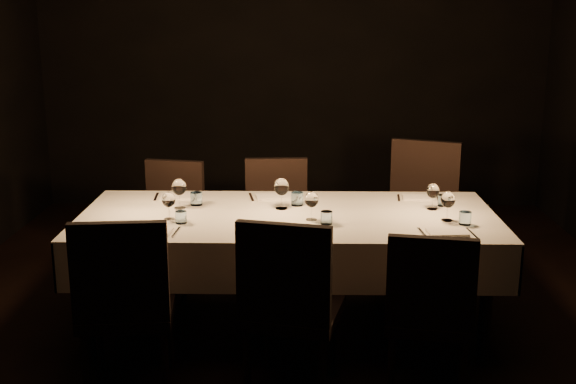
{
  "coord_description": "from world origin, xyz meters",
  "views": [
    {
      "loc": [
        0.07,
        -4.2,
        1.97
      ],
      "look_at": [
        0.0,
        0.0,
        0.9
      ],
      "focal_mm": 45.0,
      "sensor_mm": 36.0,
      "label": 1
    }
  ],
  "objects_px": {
    "chair_near_center": "(289,301)",
    "chair_near_right": "(430,307)",
    "chair_far_center": "(277,218)",
    "chair_near_left": "(125,299)",
    "chair_far_right": "(420,209)",
    "chair_far_left": "(171,218)",
    "dining_table": "(288,226)"
  },
  "relations": [
    {
      "from": "chair_near_center",
      "to": "chair_near_right",
      "type": "distance_m",
      "value": 0.71
    },
    {
      "from": "chair_far_center",
      "to": "chair_near_left",
      "type": "bearing_deg",
      "value": -118.55
    },
    {
      "from": "chair_near_center",
      "to": "chair_near_right",
      "type": "height_order",
      "value": "chair_near_center"
    },
    {
      "from": "chair_near_left",
      "to": "chair_far_right",
      "type": "height_order",
      "value": "chair_far_right"
    },
    {
      "from": "chair_near_left",
      "to": "chair_near_right",
      "type": "distance_m",
      "value": 1.55
    },
    {
      "from": "chair_far_left",
      "to": "chair_far_center",
      "type": "xyz_separation_m",
      "value": [
        0.77,
        -0.03,
        0.01
      ]
    },
    {
      "from": "chair_near_right",
      "to": "chair_far_center",
      "type": "relative_size",
      "value": 0.98
    },
    {
      "from": "chair_near_left",
      "to": "chair_far_left",
      "type": "distance_m",
      "value": 1.59
    },
    {
      "from": "chair_near_right",
      "to": "chair_far_right",
      "type": "relative_size",
      "value": 0.87
    },
    {
      "from": "chair_far_right",
      "to": "chair_near_left",
      "type": "bearing_deg",
      "value": -116.25
    },
    {
      "from": "chair_near_center",
      "to": "chair_far_center",
      "type": "bearing_deg",
      "value": -72.55
    },
    {
      "from": "chair_far_center",
      "to": "chair_far_right",
      "type": "height_order",
      "value": "chair_far_right"
    },
    {
      "from": "chair_near_center",
      "to": "chair_far_right",
      "type": "height_order",
      "value": "chair_far_right"
    },
    {
      "from": "chair_near_left",
      "to": "chair_far_right",
      "type": "xyz_separation_m",
      "value": [
        1.75,
        1.62,
        0.03
      ]
    },
    {
      "from": "chair_near_center",
      "to": "chair_far_center",
      "type": "height_order",
      "value": "chair_near_center"
    },
    {
      "from": "chair_near_right",
      "to": "chair_far_center",
      "type": "bearing_deg",
      "value": -52.2
    },
    {
      "from": "dining_table",
      "to": "chair_near_right",
      "type": "bearing_deg",
      "value": -47.19
    },
    {
      "from": "dining_table",
      "to": "chair_far_right",
      "type": "relative_size",
      "value": 2.41
    },
    {
      "from": "dining_table",
      "to": "chair_near_center",
      "type": "distance_m",
      "value": 0.82
    },
    {
      "from": "dining_table",
      "to": "chair_near_right",
      "type": "relative_size",
      "value": 2.78
    },
    {
      "from": "chair_near_right",
      "to": "chair_far_left",
      "type": "height_order",
      "value": "chair_near_right"
    },
    {
      "from": "dining_table",
      "to": "chair_far_center",
      "type": "xyz_separation_m",
      "value": [
        -0.09,
        0.75,
        -0.17
      ]
    },
    {
      "from": "dining_table",
      "to": "chair_near_center",
      "type": "relative_size",
      "value": 2.57
    },
    {
      "from": "dining_table",
      "to": "chair_far_center",
      "type": "bearing_deg",
      "value": 97.02
    },
    {
      "from": "chair_near_right",
      "to": "chair_far_right",
      "type": "distance_m",
      "value": 1.62
    },
    {
      "from": "chair_far_right",
      "to": "chair_far_left",
      "type": "bearing_deg",
      "value": -158.04
    },
    {
      "from": "chair_near_center",
      "to": "chair_far_left",
      "type": "height_order",
      "value": "chair_near_center"
    },
    {
      "from": "chair_far_center",
      "to": "chair_far_right",
      "type": "bearing_deg",
      "value": -0.15
    },
    {
      "from": "chair_near_right",
      "to": "chair_far_left",
      "type": "distance_m",
      "value": 2.24
    },
    {
      "from": "chair_near_left",
      "to": "chair_far_left",
      "type": "relative_size",
      "value": 1.09
    },
    {
      "from": "dining_table",
      "to": "chair_far_right",
      "type": "height_order",
      "value": "chair_far_right"
    },
    {
      "from": "dining_table",
      "to": "chair_near_left",
      "type": "relative_size",
      "value": 2.56
    }
  ]
}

